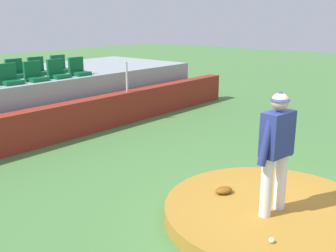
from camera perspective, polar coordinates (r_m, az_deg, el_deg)
The scene contains 14 objects.
ground_plane at distance 6.45m, azimuth 14.62°, elevation -12.95°, with size 60.00×60.00×0.00m, color #47793D.
pitchers_mound at distance 6.39m, azimuth 14.69°, elevation -12.05°, with size 3.29×3.29×0.23m, color #A27227.
pitcher at distance 5.79m, azimuth 15.37°, elevation -2.51°, with size 0.82×0.33×1.82m.
baseball at distance 5.41m, azimuth 14.69°, elevation -15.61°, with size 0.07×0.07×0.07m, color white.
fielding_glove at distance 6.60m, azimuth 8.04°, elevation -9.14°, with size 0.30×0.20×0.11m, color brown.
brick_barrier at distance 10.11m, azimuth -16.94°, elevation 0.10°, with size 14.53×0.40×0.91m, color maroon.
fence_post_right at distance 11.57m, azimuth -5.96°, elevation 7.06°, with size 0.06×0.06×0.86m, color silver.
stadium_chair_2 at distance 10.56m, azimuth -21.89°, elevation 6.47°, with size 0.48×0.44×0.50m.
stadium_chair_3 at distance 10.87m, azimuth -18.60°, elevation 7.00°, with size 0.48×0.44×0.50m.
stadium_chair_4 at distance 11.24m, azimuth -15.61°, elevation 7.49°, with size 0.48×0.44×0.50m.
stadium_chair_5 at distance 11.63m, azimuth -12.78°, elevation 7.93°, with size 0.48×0.44×0.50m.
stadium_chair_9 at distance 11.67m, azimuth -21.01°, elevation 7.31°, with size 0.48×0.44×0.50m.
stadium_chair_10 at distance 12.02m, azimuth -18.21°, elevation 7.77°, with size 0.48×0.44×0.50m.
stadium_chair_11 at distance 12.42m, azimuth -15.27°, elevation 8.22°, with size 0.48×0.44×0.50m.
Camera 1 is at (-5.20, -2.34, 3.01)m, focal length 42.36 mm.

